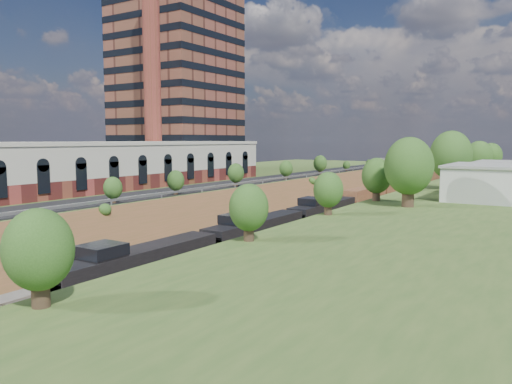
% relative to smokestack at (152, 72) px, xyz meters
% --- Properties ---
extents(platform_left, '(44.00, 180.00, 5.00)m').
position_rel_smokestack_xyz_m(platform_left, '(3.00, 4.00, -22.50)').
color(platform_left, '#3B5A25').
rests_on(platform_left, ground).
extents(embankment_left, '(10.00, 180.00, 10.00)m').
position_rel_smokestack_xyz_m(embankment_left, '(25.00, 4.00, -25.00)').
color(embankment_left, brown).
rests_on(embankment_left, ground).
extents(embankment_right, '(10.00, 180.00, 10.00)m').
position_rel_smokestack_xyz_m(embankment_right, '(47.00, 4.00, -25.00)').
color(embankment_right, brown).
rests_on(embankment_right, ground).
extents(rail_left_track, '(1.58, 180.00, 0.18)m').
position_rel_smokestack_xyz_m(rail_left_track, '(33.40, 4.00, -24.91)').
color(rail_left_track, gray).
rests_on(rail_left_track, ground).
extents(rail_right_track, '(1.58, 180.00, 0.18)m').
position_rel_smokestack_xyz_m(rail_right_track, '(38.60, 4.00, -24.91)').
color(rail_right_track, gray).
rests_on(rail_right_track, ground).
extents(road, '(8.00, 180.00, 0.10)m').
position_rel_smokestack_xyz_m(road, '(20.50, 4.00, -19.95)').
color(road, black).
rests_on(road, platform_left).
extents(guardrail, '(0.10, 171.00, 0.70)m').
position_rel_smokestack_xyz_m(guardrail, '(24.60, 3.80, -19.45)').
color(guardrail, '#99999E').
rests_on(guardrail, platform_left).
extents(commercial_building, '(14.30, 62.30, 7.00)m').
position_rel_smokestack_xyz_m(commercial_building, '(8.00, -18.00, -16.49)').
color(commercial_building, maroon).
rests_on(commercial_building, platform_left).
extents(highrise_tower, '(22.00, 22.00, 53.90)m').
position_rel_smokestack_xyz_m(highrise_tower, '(-8.00, 16.00, 7.88)').
color(highrise_tower, brown).
rests_on(highrise_tower, platform_left).
extents(smokestack, '(3.20, 3.20, 40.00)m').
position_rel_smokestack_xyz_m(smokestack, '(0.00, 0.00, 0.00)').
color(smokestack, maroon).
rests_on(smokestack, platform_left).
extents(overpass, '(24.50, 8.30, 7.40)m').
position_rel_smokestack_xyz_m(overpass, '(36.00, 66.00, -20.08)').
color(overpass, gray).
rests_on(overpass, ground).
extents(white_building_near, '(9.00, 12.00, 4.00)m').
position_rel_smokestack_xyz_m(white_building_near, '(59.50, -4.00, -18.00)').
color(white_building_near, silver).
rests_on(white_building_near, platform_right).
extents(white_building_far, '(8.00, 10.00, 3.60)m').
position_rel_smokestack_xyz_m(white_building_far, '(59.00, 18.00, -18.20)').
color(white_building_far, silver).
rests_on(white_building_far, platform_right).
extents(tree_right_large, '(5.25, 5.25, 7.61)m').
position_rel_smokestack_xyz_m(tree_right_large, '(53.00, -16.00, -15.62)').
color(tree_right_large, '#473323').
rests_on(tree_right_large, platform_right).
extents(tree_left_crest, '(2.45, 2.45, 3.55)m').
position_rel_smokestack_xyz_m(tree_left_crest, '(24.20, -36.00, -17.96)').
color(tree_left_crest, '#473323').
rests_on(tree_left_crest, platform_left).
extents(freight_train, '(2.80, 128.36, 4.55)m').
position_rel_smokestack_xyz_m(freight_train, '(38.60, 16.43, -22.56)').
color(freight_train, black).
rests_on(freight_train, ground).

